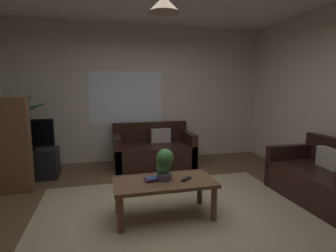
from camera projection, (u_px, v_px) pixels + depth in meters
The scene contains 16 objects.
floor at pixel (174, 214), 3.31m from camera, with size 5.18×5.09×0.02m, color brown.
rug at pixel (178, 221), 3.11m from camera, with size 3.37×2.80×0.01m, color tan.
wall_back at pixel (142, 94), 5.57m from camera, with size 5.30×0.06×2.79m, color beige.
window_pane at pixel (126, 98), 5.47m from camera, with size 1.48×0.01×1.07m, color white.
couch_under_window at pixel (154, 151), 5.27m from camera, with size 1.54×0.85×0.82m.
couch_right_side at pixel (325, 181), 3.64m from camera, with size 0.85×1.40×0.82m.
coffee_table at pixel (164, 186), 3.16m from camera, with size 1.19×0.58×0.45m.
book_on_table_0 at pixel (151, 180), 3.14m from camera, with size 0.15×0.08×0.02m, color #B22D2D.
book_on_table_1 at pixel (152, 179), 3.13m from camera, with size 0.14×0.11×0.02m, color #2D4C8C.
remote_on_table_0 at pixel (186, 179), 3.17m from camera, with size 0.05×0.16×0.02m, color black.
potted_plant_on_table at pixel (164, 163), 3.16m from camera, with size 0.21×0.22×0.38m.
tv_stand at pixel (30, 164), 4.51m from camera, with size 0.90×0.44×0.50m, color black.
tv at pixel (27, 134), 4.41m from camera, with size 0.83×0.16×0.52m.
potted_palm_corner at pixel (26, 139), 4.81m from camera, with size 0.82×0.76×1.47m.
bookshelf_corner at pixel (3, 145), 3.83m from camera, with size 0.70×0.31×1.40m.
pendant_lamp at pixel (164, 4), 2.85m from camera, with size 0.35×0.35×0.44m.
Camera 1 is at (-0.81, -3.00, 1.57)m, focal length 28.47 mm.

